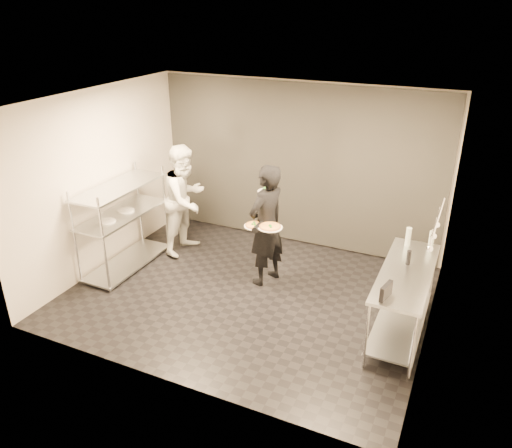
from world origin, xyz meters
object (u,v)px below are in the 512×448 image
at_px(pizza_plate_far, 270,227).
at_px(bottle_dark, 409,258).
at_px(prep_counter, 404,291).
at_px(chef, 186,199).
at_px(pos_monitor, 386,291).
at_px(bottle_green, 408,237).
at_px(pass_rack, 123,222).
at_px(pizza_plate_near, 255,225).
at_px(bottle_clear, 431,239).
at_px(waiter, 266,226).
at_px(salad_plate, 266,190).

distance_m(pizza_plate_far, bottle_dark, 1.92).
distance_m(prep_counter, chef, 3.85).
xyz_separation_m(pos_monitor, bottle_green, (0.01, 1.43, 0.04)).
height_order(pass_rack, pos_monitor, pass_rack).
bearing_deg(chef, bottle_dark, -95.38).
distance_m(chef, pizza_plate_near, 1.67).
distance_m(pass_rack, prep_counter, 4.33).
xyz_separation_m(prep_counter, chef, (-3.73, 0.90, 0.30)).
bearing_deg(bottle_dark, pizza_plate_far, 177.10).
distance_m(pizza_plate_far, bottle_clear, 2.18).
relative_size(pass_rack, waiter, 0.86).
height_order(chef, pizza_plate_near, chef).
relative_size(prep_counter, bottle_clear, 7.83).
bearing_deg(bottle_dark, prep_counter, -83.89).
distance_m(pizza_plate_near, bottle_green, 2.11).
distance_m(salad_plate, bottle_green, 2.13).
relative_size(chef, pizza_plate_far, 5.26).
height_order(pass_rack, bottle_clear, pass_rack).
height_order(waiter, bottle_dark, waiter).
bearing_deg(chef, prep_counter, -97.80).
relative_size(prep_counter, waiter, 0.97).
bearing_deg(chef, bottle_clear, -85.70).
distance_m(prep_counter, bottle_clear, 0.92).
distance_m(bottle_green, bottle_dark, 0.55).
distance_m(salad_plate, pos_monitor, 2.59).
bearing_deg(waiter, bottle_clear, 116.30).
height_order(chef, pos_monitor, chef).
bearing_deg(chef, salad_plate, -89.35).
distance_m(pass_rack, chef, 1.09).
xyz_separation_m(chef, pizza_plate_near, (1.55, -0.62, 0.08)).
xyz_separation_m(prep_counter, salad_plate, (-2.21, 0.76, 0.75)).
xyz_separation_m(pos_monitor, bottle_clear, (0.30, 1.52, 0.03)).
bearing_deg(bottle_clear, bottle_green, -162.05).
bearing_deg(salad_plate, pizza_plate_near, -85.80).
xyz_separation_m(prep_counter, pizza_plate_far, (-1.94, 0.27, 0.41)).
height_order(prep_counter, bottle_green, bottle_green).
bearing_deg(pass_rack, pos_monitor, -9.67).
bearing_deg(pizza_plate_near, pos_monitor, -25.86).
relative_size(pass_rack, bottle_green, 6.14).
bearing_deg(chef, bottle_green, -87.29).
distance_m(waiter, salad_plate, 0.53).
bearing_deg(prep_counter, bottle_green, 99.04).
relative_size(prep_counter, pizza_plate_far, 5.11).
relative_size(chef, pizza_plate_near, 5.85).
distance_m(bottle_clear, bottle_dark, 0.66).
relative_size(pos_monitor, bottle_dark, 1.27).
bearing_deg(bottle_clear, pos_monitor, -101.05).
relative_size(waiter, pos_monitor, 7.59).
bearing_deg(pos_monitor, bottle_clear, 91.66).
distance_m(chef, bottle_dark, 3.78).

